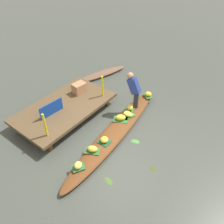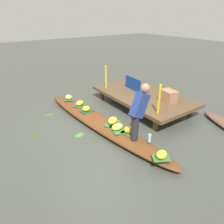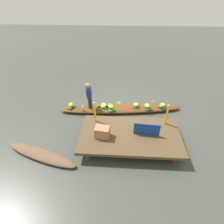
{
  "view_description": "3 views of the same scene",
  "coord_description": "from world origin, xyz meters",
  "px_view_note": "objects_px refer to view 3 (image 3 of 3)",
  "views": [
    {
      "loc": [
        -4.01,
        -2.95,
        4.92
      ],
      "look_at": [
        0.35,
        0.41,
        0.43
      ],
      "focal_mm": 36.96,
      "sensor_mm": 36.0,
      "label": 1
    },
    {
      "loc": [
        4.06,
        -2.44,
        2.71
      ],
      "look_at": [
        0.24,
        0.24,
        0.44
      ],
      "focal_mm": 32.69,
      "sensor_mm": 36.0,
      "label": 2
    },
    {
      "loc": [
        0.01,
        6.0,
        4.21
      ],
      "look_at": [
        0.34,
        0.67,
        0.4
      ],
      "focal_mm": 28.09,
      "sensor_mm": 36.0,
      "label": 3
    }
  ],
  "objects_px": {
    "moored_boat": "(42,155)",
    "market_banner": "(147,130)",
    "banana_bunch_6": "(136,105)",
    "produce_crate": "(102,132)",
    "banana_bunch_0": "(163,105)",
    "banana_bunch_1": "(104,105)",
    "banana_bunch_2": "(147,106)",
    "banana_bunch_5": "(96,106)",
    "banana_bunch_4": "(111,106)",
    "vendor_boat": "(121,109)",
    "vendor_person": "(89,94)",
    "water_bottle": "(83,108)",
    "banana_bunch_3": "(71,105)"
  },
  "relations": [
    {
      "from": "vendor_boat",
      "to": "produce_crate",
      "type": "bearing_deg",
      "value": 68.53
    },
    {
      "from": "moored_boat",
      "to": "vendor_person",
      "type": "xyz_separation_m",
      "value": [
        -1.11,
        -2.35,
        0.82
      ]
    },
    {
      "from": "banana_bunch_0",
      "to": "vendor_person",
      "type": "distance_m",
      "value": 3.01
    },
    {
      "from": "banana_bunch_6",
      "to": "banana_bunch_2",
      "type": "bearing_deg",
      "value": 175.28
    },
    {
      "from": "banana_bunch_0",
      "to": "produce_crate",
      "type": "distance_m",
      "value": 3.08
    },
    {
      "from": "banana_bunch_0",
      "to": "banana_bunch_4",
      "type": "height_order",
      "value": "banana_bunch_4"
    },
    {
      "from": "banana_bunch_1",
      "to": "vendor_person",
      "type": "relative_size",
      "value": 0.25
    },
    {
      "from": "banana_bunch_0",
      "to": "banana_bunch_1",
      "type": "relative_size",
      "value": 0.74
    },
    {
      "from": "vendor_boat",
      "to": "banana_bunch_6",
      "type": "height_order",
      "value": "banana_bunch_6"
    },
    {
      "from": "banana_bunch_6",
      "to": "banana_bunch_3",
      "type": "bearing_deg",
      "value": 3.74
    },
    {
      "from": "vendor_boat",
      "to": "banana_bunch_2",
      "type": "distance_m",
      "value": 1.08
    },
    {
      "from": "banana_bunch_0",
      "to": "banana_bunch_1",
      "type": "bearing_deg",
      "value": 3.7
    },
    {
      "from": "moored_boat",
      "to": "banana_bunch_3",
      "type": "xyz_separation_m",
      "value": [
        -0.31,
        -2.46,
        0.21
      ]
    },
    {
      "from": "banana_bunch_0",
      "to": "banana_bunch_2",
      "type": "distance_m",
      "value": 0.63
    },
    {
      "from": "banana_bunch_4",
      "to": "banana_bunch_5",
      "type": "xyz_separation_m",
      "value": [
        0.58,
        0.05,
        0.01
      ]
    },
    {
      "from": "banana_bunch_6",
      "to": "produce_crate",
      "type": "height_order",
      "value": "produce_crate"
    },
    {
      "from": "water_bottle",
      "to": "vendor_person",
      "type": "bearing_deg",
      "value": -162.22
    },
    {
      "from": "banana_bunch_3",
      "to": "banana_bunch_6",
      "type": "xyz_separation_m",
      "value": [
        -2.66,
        -0.17,
        -0.01
      ]
    },
    {
      "from": "banana_bunch_3",
      "to": "produce_crate",
      "type": "distance_m",
      "value": 2.41
    },
    {
      "from": "banana_bunch_1",
      "to": "banana_bunch_6",
      "type": "height_order",
      "value": "same"
    },
    {
      "from": "banana_bunch_4",
      "to": "banana_bunch_6",
      "type": "height_order",
      "value": "banana_bunch_4"
    },
    {
      "from": "market_banner",
      "to": "produce_crate",
      "type": "xyz_separation_m",
      "value": [
        1.37,
        0.16,
        -0.03
      ]
    },
    {
      "from": "banana_bunch_5",
      "to": "market_banner",
      "type": "distance_m",
      "value": 2.47
    },
    {
      "from": "banana_bunch_6",
      "to": "vendor_person",
      "type": "relative_size",
      "value": 0.19
    },
    {
      "from": "banana_bunch_4",
      "to": "banana_bunch_5",
      "type": "relative_size",
      "value": 1.28
    },
    {
      "from": "banana_bunch_0",
      "to": "market_banner",
      "type": "bearing_deg",
      "value": 65.59
    },
    {
      "from": "banana_bunch_4",
      "to": "banana_bunch_1",
      "type": "bearing_deg",
      "value": -14.19
    },
    {
      "from": "moored_boat",
      "to": "market_banner",
      "type": "height_order",
      "value": "market_banner"
    },
    {
      "from": "banana_bunch_4",
      "to": "produce_crate",
      "type": "distance_m",
      "value": 1.88
    },
    {
      "from": "vendor_person",
      "to": "water_bottle",
      "type": "height_order",
      "value": "vendor_person"
    },
    {
      "from": "banana_bunch_2",
      "to": "banana_bunch_5",
      "type": "xyz_separation_m",
      "value": [
        2.06,
        0.2,
        0.02
      ]
    },
    {
      "from": "moored_boat",
      "to": "market_banner",
      "type": "xyz_separation_m",
      "value": [
        -3.17,
        -0.75,
        0.53
      ]
    },
    {
      "from": "moored_boat",
      "to": "banana_bunch_0",
      "type": "bearing_deg",
      "value": -128.84
    },
    {
      "from": "moored_boat",
      "to": "vendor_person",
      "type": "height_order",
      "value": "vendor_person"
    },
    {
      "from": "banana_bunch_4",
      "to": "banana_bunch_0",
      "type": "bearing_deg",
      "value": -173.79
    },
    {
      "from": "produce_crate",
      "to": "banana_bunch_0",
      "type": "bearing_deg",
      "value": -137.1
    },
    {
      "from": "banana_bunch_1",
      "to": "banana_bunch_4",
      "type": "height_order",
      "value": "banana_bunch_4"
    },
    {
      "from": "banana_bunch_5",
      "to": "banana_bunch_1",
      "type": "bearing_deg",
      "value": -157.04
    },
    {
      "from": "moored_boat",
      "to": "water_bottle",
      "type": "height_order",
      "value": "water_bottle"
    },
    {
      "from": "vendor_person",
      "to": "water_bottle",
      "type": "bearing_deg",
      "value": 17.78
    },
    {
      "from": "produce_crate",
      "to": "vendor_boat",
      "type": "bearing_deg",
      "value": -105.65
    },
    {
      "from": "banana_bunch_2",
      "to": "banana_bunch_6",
      "type": "bearing_deg",
      "value": -4.72
    },
    {
      "from": "banana_bunch_5",
      "to": "produce_crate",
      "type": "xyz_separation_m",
      "value": [
        -0.44,
        1.81,
        0.27
      ]
    },
    {
      "from": "produce_crate",
      "to": "banana_bunch_6",
      "type": "bearing_deg",
      "value": -119.64
    },
    {
      "from": "banana_bunch_4",
      "to": "banana_bunch_6",
      "type": "bearing_deg",
      "value": -169.5
    },
    {
      "from": "banana_bunch_6",
      "to": "market_banner",
      "type": "xyz_separation_m",
      "value": [
        -0.21,
        1.88,
        0.32
      ]
    },
    {
      "from": "banana_bunch_2",
      "to": "banana_bunch_6",
      "type": "distance_m",
      "value": 0.46
    },
    {
      "from": "moored_boat",
      "to": "water_bottle",
      "type": "xyz_separation_m",
      "value": [
        -0.83,
        -2.26,
        0.22
      ]
    },
    {
      "from": "banana_bunch_4",
      "to": "banana_bunch_2",
      "type": "bearing_deg",
      "value": -174.09
    },
    {
      "from": "vendor_person",
      "to": "produce_crate",
      "type": "bearing_deg",
      "value": 111.28
    }
  ]
}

